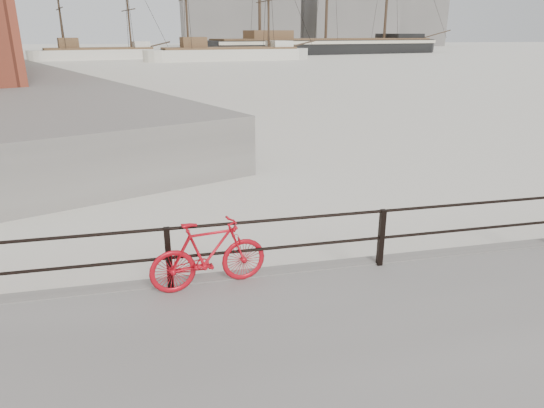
{
  "coord_description": "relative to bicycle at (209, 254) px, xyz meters",
  "views": [
    {
      "loc": [
        -3.44,
        -7.03,
        4.1
      ],
      "look_at": [
        -1.51,
        1.5,
        1.0
      ],
      "focal_mm": 32.0,
      "sensor_mm": 36.0,
      "label": 1
    }
  ],
  "objects": [
    {
      "name": "industrial_west",
      "position": [
        22.9,
        140.25,
        8.1
      ],
      "size": [
        32.0,
        18.0,
        18.0
      ],
      "primitive_type": "cube",
      "color": "gray",
      "rests_on": "ground"
    },
    {
      "name": "industrial_east",
      "position": [
        80.9,
        150.25,
        6.1
      ],
      "size": [
        20.0,
        16.0,
        14.0
      ],
      "primitive_type": "cube",
      "color": "gray",
      "rests_on": "ground"
    },
    {
      "name": "ground",
      "position": [
        2.9,
        0.25,
        -0.9
      ],
      "size": [
        400.0,
        400.0,
        0.0
      ],
      "primitive_type": "plane",
      "color": "white",
      "rests_on": "ground"
    },
    {
      "name": "schooner_mid",
      "position": [
        10.57,
        72.09,
        -0.9
      ],
      "size": [
        29.7,
        15.5,
        20.48
      ],
      "primitive_type": null,
      "rotation": [
        0.0,
        0.0,
        0.13
      ],
      "color": "beige",
      "rests_on": "ground"
    },
    {
      "name": "industrial_mid",
      "position": [
        57.9,
        145.25,
        11.1
      ],
      "size": [
        26.0,
        20.0,
        24.0
      ],
      "primitive_type": "cube",
      "color": "gray",
      "rests_on": "ground"
    },
    {
      "name": "barque_black",
      "position": [
        33.05,
        92.11,
        -0.9
      ],
      "size": [
        67.05,
        33.89,
        35.98
      ],
      "primitive_type": null,
      "rotation": [
        0.0,
        0.0,
        0.21
      ],
      "color": "black",
      "rests_on": "ground"
    },
    {
      "name": "schooner_left",
      "position": [
        -9.65,
        79.41,
        -0.9
      ],
      "size": [
        24.6,
        15.68,
        17.43
      ],
      "primitive_type": null,
      "rotation": [
        0.0,
        0.0,
        0.25
      ],
      "color": "silver",
      "rests_on": "ground"
    },
    {
      "name": "guardrail",
      "position": [
        2.9,
        0.1,
        -0.05
      ],
      "size": [
        28.0,
        0.1,
        1.0
      ],
      "primitive_type": null,
      "color": "black",
      "rests_on": "promenade"
    },
    {
      "name": "bicycle",
      "position": [
        0.0,
        0.0,
        0.0
      ],
      "size": [
        1.84,
        0.56,
        1.1
      ],
      "primitive_type": "imported",
      "rotation": [
        0.0,
        0.0,
        0.16
      ],
      "color": "red",
      "rests_on": "promenade"
    }
  ]
}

